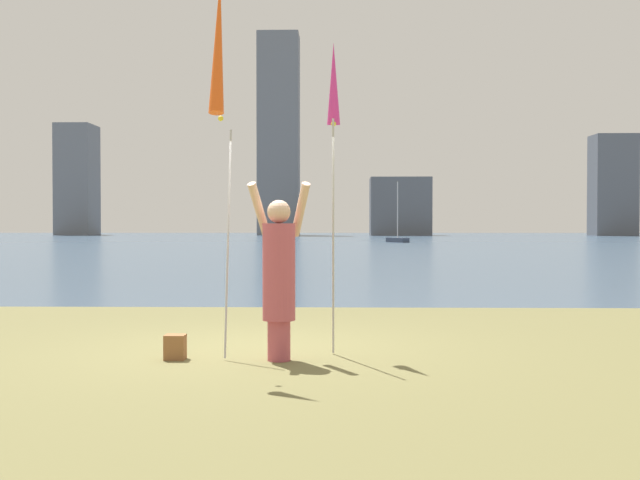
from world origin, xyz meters
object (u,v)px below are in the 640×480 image
at_px(person, 279,273).
at_px(kite_flag_right, 334,93).
at_px(bag, 175,347).
at_px(kite_flag_left, 219,50).
at_px(sailboat_0, 397,239).

height_order(person, kite_flag_right, kite_flag_right).
relative_size(kite_flag_right, bag, 13.15).
bearing_deg(kite_flag_left, person, 34.85).
bearing_deg(person, kite_flag_left, -127.76).
bearing_deg(bag, kite_flag_right, 19.98).
relative_size(person, kite_flag_right, 0.54).
height_order(kite_flag_left, sailboat_0, sailboat_0).
bearing_deg(kite_flag_right, bag, -160.02).
relative_size(kite_flag_left, sailboat_0, 0.85).
xyz_separation_m(person, kite_flag_right, (0.60, 0.68, 2.11)).
bearing_deg(person, bag, -164.13).
xyz_separation_m(kite_flag_right, sailboat_0, (4.82, 54.92, -2.81)).
height_order(kite_flag_right, sailboat_0, sailboat_0).
xyz_separation_m(person, bag, (-1.17, 0.03, -0.84)).
relative_size(person, sailboat_0, 0.40).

